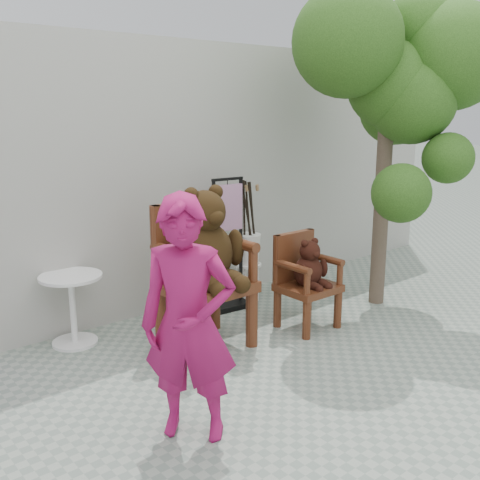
% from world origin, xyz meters
% --- Properties ---
extents(ground_plane, '(60.00, 60.00, 0.00)m').
position_xyz_m(ground_plane, '(0.00, 0.00, 0.00)').
color(ground_plane, gray).
rests_on(ground_plane, ground).
extents(back_wall, '(9.00, 1.00, 3.00)m').
position_xyz_m(back_wall, '(0.00, 3.10, 1.50)').
color(back_wall, '#AFADA4').
rests_on(back_wall, ground).
extents(chair_big, '(0.79, 0.83, 1.57)m').
position_xyz_m(chair_big, '(-0.58, 1.52, 0.91)').
color(chair_big, '#421E0E').
rests_on(chair_big, ground).
extents(chair_small, '(0.57, 0.52, 0.99)m').
position_xyz_m(chair_small, '(0.52, 1.22, 0.59)').
color(chair_small, '#421E0E').
rests_on(chair_small, ground).
extents(person, '(0.75, 0.76, 1.76)m').
position_xyz_m(person, '(-1.66, 0.21, 0.88)').
color(person, '#971250').
rests_on(person, ground).
extents(cafe_table, '(0.60, 0.60, 0.70)m').
position_xyz_m(cafe_table, '(-1.56, 2.35, 0.44)').
color(cafe_table, white).
rests_on(cafe_table, ground).
extents(display_stand, '(0.48, 0.39, 1.51)m').
position_xyz_m(display_stand, '(0.25, 2.19, 0.58)').
color(display_stand, black).
rests_on(display_stand, ground).
extents(stool_bucket, '(0.32, 0.32, 1.46)m').
position_xyz_m(stool_bucket, '(0.60, 2.24, 0.64)').
color(stool_bucket, white).
rests_on(stool_bucket, ground).
extents(tree, '(2.22, 2.03, 3.57)m').
position_xyz_m(tree, '(1.80, 1.15, 2.67)').
color(tree, '#443529').
rests_on(tree, ground).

